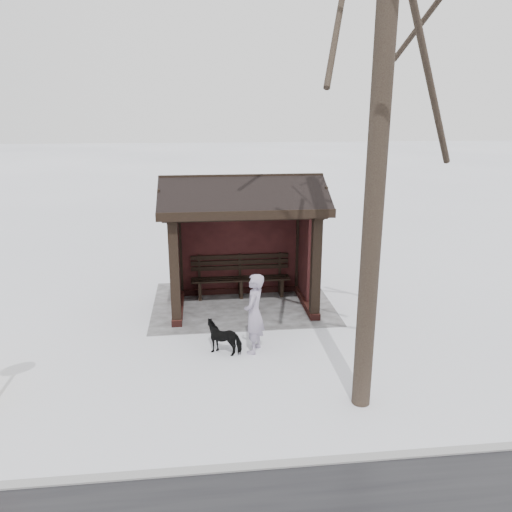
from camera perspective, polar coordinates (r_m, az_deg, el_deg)
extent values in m
plane|color=white|center=(11.79, -1.50, -5.77)|extent=(120.00, 120.00, 0.00)
cube|color=gray|center=(7.04, 2.74, -22.76)|extent=(120.00, 0.15, 0.06)
cube|color=gray|center=(11.97, -1.58, -5.37)|extent=(4.20, 3.20, 0.02)
cube|color=#3A1815|center=(12.60, -1.86, -3.89)|extent=(3.30, 0.22, 0.16)
cube|color=#3A1815|center=(11.97, 5.70, -5.08)|extent=(0.22, 2.10, 0.16)
cube|color=#3A1815|center=(11.74, -8.85, -5.65)|extent=(0.22, 2.10, 0.16)
cube|color=black|center=(10.79, 6.84, -1.53)|extent=(0.20, 0.20, 2.30)
cube|color=black|center=(10.53, -9.28, -2.09)|extent=(0.20, 0.20, 2.30)
cube|color=black|center=(12.47, 4.98, 1.01)|extent=(0.20, 0.20, 2.30)
cube|color=black|center=(12.25, -8.92, 0.58)|extent=(0.20, 0.20, 2.30)
cube|color=black|center=(12.25, -1.91, 1.16)|extent=(2.80, 0.08, 2.14)
cube|color=black|center=(11.90, 5.54, 0.63)|extent=(0.08, 1.17, 2.14)
cube|color=black|center=(11.66, -9.04, 0.18)|extent=(0.08, 1.17, 2.14)
cube|color=black|center=(10.24, -1.16, 4.62)|extent=(3.40, 0.20, 0.18)
cube|color=black|center=(12.00, -1.96, 6.37)|extent=(3.40, 0.20, 0.18)
cylinder|color=black|center=(7.10, 13.92, 14.51)|extent=(0.29, 0.29, 8.55)
imported|color=#948AA2|center=(9.41, -0.21, -6.59)|extent=(0.56, 0.66, 1.55)
imported|color=black|center=(9.59, -3.61, -9.18)|extent=(0.81, 0.60, 0.63)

